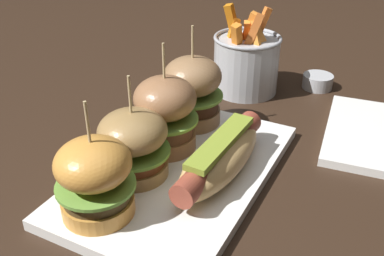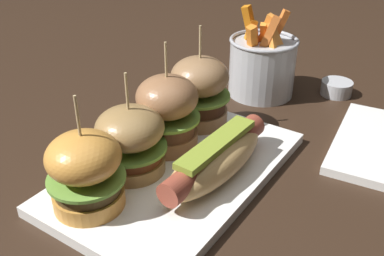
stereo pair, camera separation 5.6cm
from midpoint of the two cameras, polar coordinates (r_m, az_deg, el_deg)
ground_plane at (r=0.57m, az=-4.37°, el=-6.25°), size 3.00×3.00×0.00m
platter_main at (r=0.57m, az=-4.40°, el=-5.68°), size 0.33×0.20×0.01m
hot_dog at (r=0.54m, az=0.63°, el=-3.77°), size 0.19×0.06×0.05m
slider_far_left at (r=0.48m, az=-15.62°, el=-6.24°), size 0.09×0.09×0.13m
slider_center_left at (r=0.54m, az=-10.49°, el=-2.02°), size 0.09×0.09×0.13m
slider_center_right at (r=0.58m, az=-6.21°, el=1.84°), size 0.09×0.09×0.15m
slider_far_right at (r=0.64m, az=-2.47°, el=4.82°), size 0.09×0.09×0.15m
fries_bucket at (r=0.77m, az=4.84°, el=8.37°), size 0.11×0.11×0.15m
sauce_ramekin at (r=0.82m, az=13.86°, el=5.79°), size 0.05×0.05×0.02m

